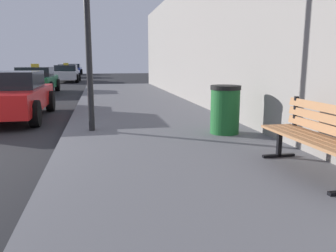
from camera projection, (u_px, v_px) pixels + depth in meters
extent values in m
cube|color=#5B5B60|center=(175.00, 146.00, 5.90)|extent=(4.00, 32.00, 0.15)
cube|color=gray|center=(297.00, 25.00, 5.93)|extent=(0.70, 32.00, 4.34)
cube|color=#9E6B42|center=(297.00, 139.00, 4.14)|extent=(0.12, 1.69, 0.04)
cube|color=#9E6B42|center=(306.00, 138.00, 4.17)|extent=(0.12, 1.69, 0.04)
cube|color=#9E6B42|center=(315.00, 138.00, 4.19)|extent=(0.12, 1.69, 0.04)
cube|color=#9E6B42|center=(324.00, 137.00, 4.22)|extent=(0.12, 1.69, 0.04)
cube|color=#9E6B42|center=(327.00, 129.00, 4.21)|extent=(0.07, 1.68, 0.11)
cube|color=#9E6B42|center=(328.00, 119.00, 4.18)|extent=(0.07, 1.68, 0.11)
cube|color=#9E6B42|center=(329.00, 109.00, 4.16)|extent=(0.07, 1.68, 0.11)
cube|color=black|center=(279.00, 142.00, 4.92)|extent=(0.06, 0.06, 0.45)
cube|color=black|center=(278.00, 156.00, 4.95)|extent=(0.50, 0.06, 0.04)
cube|color=black|center=(296.00, 111.00, 4.88)|extent=(0.05, 0.05, 0.44)
cylinder|color=#195926|center=(225.00, 112.00, 6.52)|extent=(0.56, 0.56, 0.85)
cylinder|color=black|center=(226.00, 88.00, 6.44)|extent=(0.59, 0.59, 0.08)
cylinder|color=black|center=(87.00, 21.00, 6.46)|extent=(0.12, 0.12, 4.31)
cube|color=red|center=(8.00, 99.00, 9.02)|extent=(1.78, 4.13, 0.55)
cube|color=black|center=(9.00, 80.00, 9.13)|extent=(1.56, 1.86, 0.45)
cylinder|color=black|center=(35.00, 114.00, 7.97)|extent=(0.22, 0.64, 0.64)
cylinder|color=black|center=(50.00, 101.00, 10.51)|extent=(0.22, 0.64, 0.64)
cube|color=#196638|center=(35.00, 82.00, 16.36)|extent=(1.72, 4.07, 0.55)
cube|color=black|center=(35.00, 72.00, 16.46)|extent=(1.51, 1.83, 0.45)
cube|color=yellow|center=(35.00, 65.00, 16.41)|extent=(0.36, 0.14, 0.16)
cylinder|color=black|center=(51.00, 89.00, 15.32)|extent=(0.22, 0.64, 0.64)
cylinder|color=black|center=(10.00, 89.00, 14.98)|extent=(0.22, 0.64, 0.64)
cylinder|color=black|center=(57.00, 85.00, 17.83)|extent=(0.22, 0.64, 0.64)
cylinder|color=black|center=(23.00, 85.00, 17.49)|extent=(0.22, 0.64, 0.64)
cube|color=#B7B7BF|center=(66.00, 75.00, 25.80)|extent=(1.76, 4.53, 0.55)
cube|color=black|center=(66.00, 68.00, 25.93)|extent=(1.55, 2.04, 0.45)
cube|color=yellow|center=(66.00, 64.00, 25.87)|extent=(0.36, 0.14, 0.16)
cylinder|color=black|center=(77.00, 78.00, 24.62)|extent=(0.22, 0.64, 0.64)
cylinder|color=black|center=(52.00, 79.00, 24.28)|extent=(0.22, 0.64, 0.64)
cylinder|color=black|center=(79.00, 77.00, 27.41)|extent=(0.22, 0.64, 0.64)
cylinder|color=black|center=(57.00, 77.00, 27.07)|extent=(0.22, 0.64, 0.64)
cube|color=black|center=(68.00, 72.00, 33.01)|extent=(1.81, 4.16, 0.55)
cube|color=black|center=(68.00, 67.00, 33.12)|extent=(1.59, 1.87, 0.45)
cylinder|color=black|center=(77.00, 75.00, 31.95)|extent=(0.22, 0.64, 0.64)
cylinder|color=black|center=(57.00, 75.00, 31.60)|extent=(0.22, 0.64, 0.64)
cylinder|color=black|center=(78.00, 74.00, 34.51)|extent=(0.22, 0.64, 0.64)
cylinder|color=black|center=(60.00, 74.00, 34.16)|extent=(0.22, 0.64, 0.64)
cube|color=#233899|center=(73.00, 70.00, 40.30)|extent=(1.75, 4.30, 0.55)
cube|color=black|center=(73.00, 66.00, 40.41)|extent=(1.54, 1.94, 0.45)
cylinder|color=black|center=(80.00, 72.00, 39.19)|extent=(0.22, 0.64, 0.64)
cylinder|color=black|center=(65.00, 72.00, 38.85)|extent=(0.22, 0.64, 0.64)
cylinder|color=black|center=(82.00, 72.00, 41.84)|extent=(0.22, 0.64, 0.64)
cylinder|color=black|center=(67.00, 72.00, 41.50)|extent=(0.22, 0.64, 0.64)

